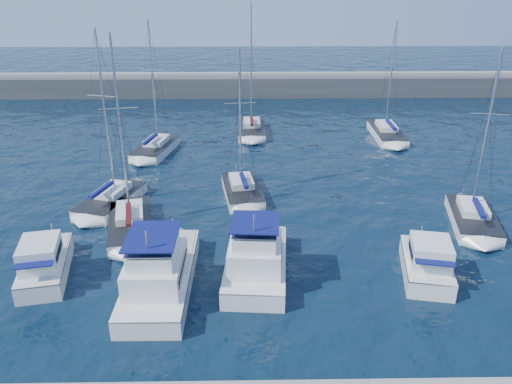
{
  "coord_description": "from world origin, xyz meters",
  "views": [
    {
      "loc": [
        -1.55,
        -27.3,
        17.6
      ],
      "look_at": [
        -0.97,
        6.1,
        3.0
      ],
      "focal_mm": 35.0,
      "sensor_mm": 36.0,
      "label": 1
    }
  ],
  "objects_px": {
    "sailboat_back_b": "(252,129)",
    "sailboat_mid_b": "(130,224)",
    "sailboat_mid_c": "(242,191)",
    "sailboat_back_a": "(156,148)",
    "sailboat_back_c": "(387,133)",
    "sailboat_mid_a": "(111,200)",
    "motor_yacht_port_outer": "(44,264)",
    "motor_yacht_stbd_inner": "(256,261)",
    "motor_yacht_stbd_outer": "(427,264)",
    "sailboat_mid_e": "(472,218)",
    "motor_yacht_port_inner": "(159,274)"
  },
  "relations": [
    {
      "from": "sailboat_mid_c",
      "to": "sailboat_back_a",
      "type": "xyz_separation_m",
      "value": [
        -9.35,
        11.61,
        0.01
      ]
    },
    {
      "from": "sailboat_mid_b",
      "to": "sailboat_back_c",
      "type": "distance_m",
      "value": 33.91
    },
    {
      "from": "motor_yacht_port_inner",
      "to": "sailboat_mid_c",
      "type": "relative_size",
      "value": 0.79
    },
    {
      "from": "motor_yacht_stbd_outer",
      "to": "sailboat_mid_b",
      "type": "bearing_deg",
      "value": 172.73
    },
    {
      "from": "motor_yacht_port_outer",
      "to": "motor_yacht_stbd_inner",
      "type": "bearing_deg",
      "value": -12.12
    },
    {
      "from": "motor_yacht_port_inner",
      "to": "sailboat_mid_b",
      "type": "relative_size",
      "value": 0.69
    },
    {
      "from": "sailboat_back_c",
      "to": "sailboat_mid_b",
      "type": "bearing_deg",
      "value": -136.28
    },
    {
      "from": "sailboat_back_b",
      "to": "motor_yacht_port_inner",
      "type": "bearing_deg",
      "value": -100.59
    },
    {
      "from": "sailboat_mid_a",
      "to": "motor_yacht_stbd_outer",
      "type": "bearing_deg",
      "value": -10.14
    },
    {
      "from": "motor_yacht_port_outer",
      "to": "motor_yacht_stbd_inner",
      "type": "xyz_separation_m",
      "value": [
        13.28,
        -0.14,
        0.19
      ]
    },
    {
      "from": "sailboat_mid_a",
      "to": "sailboat_mid_c",
      "type": "xyz_separation_m",
      "value": [
        10.78,
        1.77,
        -0.02
      ]
    },
    {
      "from": "sailboat_mid_e",
      "to": "sailboat_mid_b",
      "type": "bearing_deg",
      "value": -166.62
    },
    {
      "from": "sailboat_mid_c",
      "to": "sailboat_back_c",
      "type": "relative_size",
      "value": 0.95
    },
    {
      "from": "sailboat_mid_b",
      "to": "motor_yacht_port_outer",
      "type": "bearing_deg",
      "value": -134.26
    },
    {
      "from": "motor_yacht_stbd_outer",
      "to": "sailboat_mid_e",
      "type": "xyz_separation_m",
      "value": [
        5.95,
        7.15,
        -0.43
      ]
    },
    {
      "from": "sailboat_mid_a",
      "to": "sailboat_mid_c",
      "type": "distance_m",
      "value": 10.93
    },
    {
      "from": "sailboat_mid_a",
      "to": "sailboat_mid_c",
      "type": "bearing_deg",
      "value": 25.19
    },
    {
      "from": "motor_yacht_port_inner",
      "to": "motor_yacht_stbd_inner",
      "type": "bearing_deg",
      "value": 14.51
    },
    {
      "from": "motor_yacht_port_outer",
      "to": "sailboat_mid_a",
      "type": "xyz_separation_m",
      "value": [
        1.51,
        10.58,
        -0.41
      ]
    },
    {
      "from": "motor_yacht_port_outer",
      "to": "motor_yacht_stbd_inner",
      "type": "height_order",
      "value": "motor_yacht_stbd_inner"
    },
    {
      "from": "sailboat_mid_e",
      "to": "sailboat_back_c",
      "type": "height_order",
      "value": "sailboat_mid_e"
    },
    {
      "from": "motor_yacht_port_inner",
      "to": "sailboat_mid_a",
      "type": "xyz_separation_m",
      "value": [
        -5.94,
        12.19,
        -0.6
      ]
    },
    {
      "from": "sailboat_mid_e",
      "to": "sailboat_mid_a",
      "type": "bearing_deg",
      "value": -175.28
    },
    {
      "from": "sailboat_mid_a",
      "to": "sailboat_back_c",
      "type": "bearing_deg",
      "value": 49.62
    },
    {
      "from": "sailboat_mid_b",
      "to": "sailboat_mid_e",
      "type": "height_order",
      "value": "sailboat_mid_b"
    },
    {
      "from": "sailboat_back_a",
      "to": "motor_yacht_stbd_inner",
      "type": "bearing_deg",
      "value": -55.39
    },
    {
      "from": "motor_yacht_port_outer",
      "to": "sailboat_back_b",
      "type": "relative_size",
      "value": 0.45
    },
    {
      "from": "motor_yacht_port_inner",
      "to": "motor_yacht_stbd_inner",
      "type": "height_order",
      "value": "same"
    },
    {
      "from": "sailboat_mid_b",
      "to": "sailboat_mid_c",
      "type": "height_order",
      "value": "sailboat_mid_b"
    },
    {
      "from": "motor_yacht_stbd_inner",
      "to": "sailboat_mid_b",
      "type": "height_order",
      "value": "sailboat_mid_b"
    },
    {
      "from": "motor_yacht_port_inner",
      "to": "sailboat_back_a",
      "type": "distance_m",
      "value": 25.97
    },
    {
      "from": "sailboat_mid_b",
      "to": "sailboat_mid_e",
      "type": "relative_size",
      "value": 1.08
    },
    {
      "from": "sailboat_back_a",
      "to": "sailboat_mid_a",
      "type": "bearing_deg",
      "value": -84.72
    },
    {
      "from": "sailboat_mid_c",
      "to": "sailboat_back_c",
      "type": "bearing_deg",
      "value": 36.4
    },
    {
      "from": "sailboat_mid_a",
      "to": "sailboat_mid_c",
      "type": "relative_size",
      "value": 1.13
    },
    {
      "from": "sailboat_mid_a",
      "to": "sailboat_back_c",
      "type": "height_order",
      "value": "sailboat_mid_a"
    },
    {
      "from": "sailboat_back_b",
      "to": "sailboat_mid_b",
      "type": "bearing_deg",
      "value": -111.14
    },
    {
      "from": "sailboat_mid_b",
      "to": "sailboat_mid_c",
      "type": "bearing_deg",
      "value": 24.27
    },
    {
      "from": "sailboat_back_b",
      "to": "sailboat_back_c",
      "type": "xyz_separation_m",
      "value": [
        15.87,
        -1.79,
        -0.03
      ]
    },
    {
      "from": "sailboat_back_a",
      "to": "sailboat_back_b",
      "type": "relative_size",
      "value": 0.92
    },
    {
      "from": "motor_yacht_port_outer",
      "to": "motor_yacht_stbd_inner",
      "type": "relative_size",
      "value": 0.8
    },
    {
      "from": "sailboat_mid_e",
      "to": "sailboat_back_b",
      "type": "bearing_deg",
      "value": 137.08
    },
    {
      "from": "motor_yacht_port_outer",
      "to": "motor_yacht_stbd_outer",
      "type": "distance_m",
      "value": 24.02
    },
    {
      "from": "motor_yacht_port_outer",
      "to": "sailboat_back_c",
      "type": "relative_size",
      "value": 0.51
    },
    {
      "from": "motor_yacht_stbd_inner",
      "to": "motor_yacht_stbd_outer",
      "type": "height_order",
      "value": "motor_yacht_stbd_inner"
    },
    {
      "from": "motor_yacht_port_outer",
      "to": "sailboat_mid_c",
      "type": "bearing_deg",
      "value": 33.59
    },
    {
      "from": "motor_yacht_stbd_outer",
      "to": "sailboat_mid_e",
      "type": "relative_size",
      "value": 0.46
    },
    {
      "from": "motor_yacht_port_inner",
      "to": "motor_yacht_stbd_inner",
      "type": "relative_size",
      "value": 1.18
    },
    {
      "from": "motor_yacht_port_inner",
      "to": "sailboat_back_c",
      "type": "relative_size",
      "value": 0.75
    },
    {
      "from": "motor_yacht_port_inner",
      "to": "sailboat_back_c",
      "type": "bearing_deg",
      "value": 55.03
    }
  ]
}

